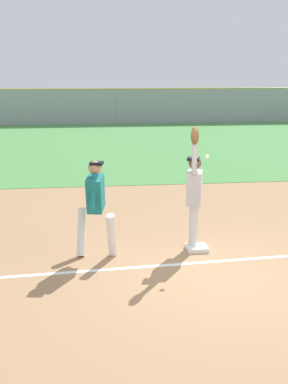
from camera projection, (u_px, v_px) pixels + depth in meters
ground_plane at (219, 278)px, 7.98m from camera, size 73.99×73.99×0.00m
outfield_grass at (129, 143)px, 22.56m from camera, size 47.38×16.84×0.01m
first_base at (197, 248)px, 9.23m from camera, size 0.38×0.38×0.08m
fielder at (194, 190)px, 9.07m from camera, size 0.38×0.89×2.28m
runner at (96, 202)px, 8.70m from camera, size 0.75×0.84×1.72m
baseball at (207, 157)px, 8.71m from camera, size 0.07×0.07×0.07m
outfield_fence at (116, 106)px, 30.43m from camera, size 47.46×0.08×2.14m
parked_car_red at (9, 110)px, 32.93m from camera, size 4.51×2.33×1.25m
parked_car_silver at (110, 109)px, 33.41m from camera, size 4.42×2.15×1.25m
parked_car_black at (197, 108)px, 34.23m from camera, size 4.45×2.21×1.25m
parked_car_tan at (276, 108)px, 34.78m from camera, size 4.58×2.49×1.25m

